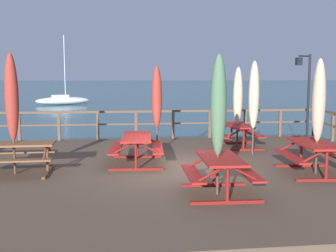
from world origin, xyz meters
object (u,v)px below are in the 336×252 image
object	(u,v)px
picnic_table_mid_centre	(137,143)
patio_umbrella_tall_back_left	(157,98)
patio_umbrella_tall_mid_left	(238,96)
sailboat_distant	(63,100)
picnic_table_mid_right	(313,151)
picnic_table_front_right	(220,168)
patio_umbrella_short_back	(219,106)
patio_umbrella_tall_mid_right	(12,98)
patio_umbrella_short_mid	(319,101)
patio_umbrella_short_front	(254,95)
picnic_table_back_right	(13,151)
lamp_post_hooked	(305,83)
picnic_table_back_left	(237,131)

from	to	relation	value
picnic_table_mid_centre	patio_umbrella_tall_back_left	world-z (taller)	patio_umbrella_tall_back_left
patio_umbrella_tall_mid_left	sailboat_distant	size ratio (longest dim) A/B	0.35
picnic_table_mid_right	picnic_table_mid_centre	bearing A→B (deg)	158.53
picnic_table_front_right	patio_umbrella_tall_mid_left	world-z (taller)	patio_umbrella_tall_mid_left
patio_umbrella_short_back	patio_umbrella_tall_mid_right	distance (m)	5.04
picnic_table_mid_right	patio_umbrella_short_mid	xyz separation A→B (m)	(0.08, -0.02, 1.22)
patio_umbrella_tall_back_left	patio_umbrella_tall_mid_left	bearing A→B (deg)	11.44
patio_umbrella_short_front	patio_umbrella_tall_back_left	distance (m)	2.96
picnic_table_front_right	patio_umbrella_tall_back_left	bearing A→B (deg)	99.70
picnic_table_front_right	sailboat_distant	size ratio (longest dim) A/B	0.21
picnic_table_mid_right	patio_umbrella_tall_back_left	world-z (taller)	patio_umbrella_tall_back_left
picnic_table_back_right	picnic_table_mid_centre	bearing A→B (deg)	15.31
patio_umbrella_short_back	lamp_post_hooked	world-z (taller)	lamp_post_hooked
picnic_table_mid_centre	patio_umbrella_short_back	distance (m)	3.69
picnic_table_back_left	picnic_table_back_right	world-z (taller)	same
picnic_table_front_right	patio_umbrella_short_mid	bearing A→B (deg)	27.92
patio_umbrella_short_front	picnic_table_back_right	bearing A→B (deg)	-165.59
sailboat_distant	picnic_table_back_left	bearing A→B (deg)	-73.38
patio_umbrella_tall_mid_right	patio_umbrella_short_front	distance (m)	6.78
patio_umbrella_tall_mid_left	patio_umbrella_short_mid	world-z (taller)	patio_umbrella_short_mid
picnic_table_front_right	picnic_table_mid_right	size ratio (longest dim) A/B	0.84
picnic_table_mid_centre	patio_umbrella_short_front	size ratio (longest dim) A/B	0.74
patio_umbrella_short_back	lamp_post_hooked	distance (m)	8.61
picnic_table_back_right	patio_umbrella_short_mid	distance (m)	7.49
patio_umbrella_tall_back_left	lamp_post_hooked	distance (m)	6.23
picnic_table_front_right	patio_umbrella_tall_mid_right	distance (m)	5.26
picnic_table_mid_centre	picnic_table_mid_right	bearing A→B (deg)	-21.47
picnic_table_front_right	patio_umbrella_short_front	bearing A→B (deg)	63.26
patio_umbrella_short_back	patio_umbrella_short_front	world-z (taller)	patio_umbrella_short_front
picnic_table_front_right	patio_umbrella_tall_mid_right	xyz separation A→B (m)	(-4.54, 2.30, 1.31)
patio_umbrella_short_back	patio_umbrella_tall_mid_left	bearing A→B (deg)	69.65
picnic_table_back_left	picnic_table_back_right	xyz separation A→B (m)	(-6.51, -3.05, 0.01)
picnic_table_mid_centre	sailboat_distant	world-z (taller)	sailboat_distant
picnic_table_front_right	patio_umbrella_tall_back_left	size ratio (longest dim) A/B	0.61
patio_umbrella_short_mid	patio_umbrella_tall_back_left	bearing A→B (deg)	137.03
picnic_table_back_left	patio_umbrella_tall_mid_right	distance (m)	7.29
picnic_table_back_right	patio_umbrella_short_back	size ratio (longest dim) A/B	0.71
patio_umbrella_short_back	patio_umbrella_tall_back_left	world-z (taller)	patio_umbrella_short_back
patio_umbrella_short_front	picnic_table_back_left	bearing A→B (deg)	93.43
patio_umbrella_tall_mid_right	patio_umbrella_short_back	bearing A→B (deg)	-27.13
picnic_table_mid_right	patio_umbrella_short_back	distance (m)	3.36
patio_umbrella_short_mid	picnic_table_back_right	bearing A→B (deg)	173.42
picnic_table_front_right	picnic_table_back_left	size ratio (longest dim) A/B	0.93
picnic_table_mid_centre	patio_umbrella_tall_mid_left	bearing A→B (deg)	32.72
patio_umbrella_tall_back_left	picnic_table_mid_centre	bearing A→B (deg)	-113.02
picnic_table_back_left	patio_umbrella_tall_mid_left	world-z (taller)	patio_umbrella_tall_mid_left
picnic_table_mid_right	patio_umbrella_tall_mid_left	bearing A→B (deg)	101.05
patio_umbrella_tall_back_left	lamp_post_hooked	size ratio (longest dim) A/B	0.84
picnic_table_back_right	patio_umbrella_tall_back_left	size ratio (longest dim) A/B	0.74
patio_umbrella_tall_mid_left	lamp_post_hooked	size ratio (longest dim) A/B	0.84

